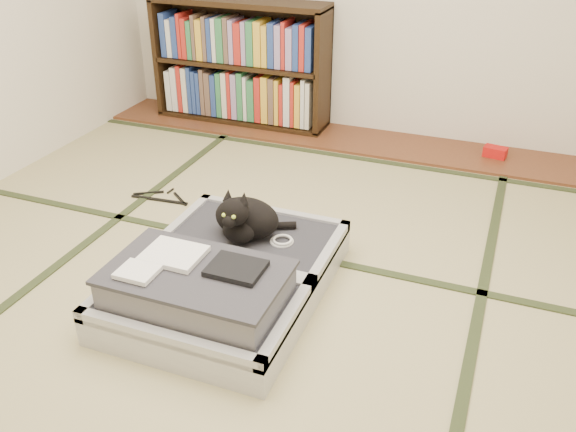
% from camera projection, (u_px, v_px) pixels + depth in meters
% --- Properties ---
extents(floor, '(4.50, 4.50, 0.00)m').
position_uv_depth(floor, '(251.00, 295.00, 2.82)').
color(floor, tan).
rests_on(floor, ground).
extents(wood_strip, '(4.00, 0.50, 0.02)m').
position_uv_depth(wood_strip, '(363.00, 141.00, 4.45)').
color(wood_strip, brown).
rests_on(wood_strip, ground).
extents(red_item, '(0.16, 0.12, 0.07)m').
position_uv_depth(red_item, '(495.00, 152.00, 4.16)').
color(red_item, red).
rests_on(red_item, wood_strip).
extents(tatami_borders, '(4.00, 4.50, 0.01)m').
position_uv_depth(tatami_borders, '(289.00, 243.00, 3.23)').
color(tatami_borders, '#2D381E').
rests_on(tatami_borders, ground).
extents(bookcase, '(1.35, 0.31, 0.92)m').
position_uv_depth(bookcase, '(241.00, 65.00, 4.61)').
color(bookcase, black).
rests_on(bookcase, wood_strip).
extents(suitcase, '(0.83, 1.11, 0.33)m').
position_uv_depth(suitcase, '(223.00, 279.00, 2.74)').
color(suitcase, silver).
rests_on(suitcase, floor).
extents(cat, '(0.37, 0.37, 0.30)m').
position_uv_depth(cat, '(245.00, 219.00, 2.91)').
color(cat, black).
rests_on(cat, suitcase).
extents(cable_coil, '(0.12, 0.12, 0.03)m').
position_uv_depth(cable_coil, '(282.00, 241.00, 2.92)').
color(cable_coil, white).
rests_on(cable_coil, suitcase).
extents(hanger, '(0.38, 0.18, 0.01)m').
position_uv_depth(hanger, '(162.00, 198.00, 3.67)').
color(hanger, black).
rests_on(hanger, floor).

